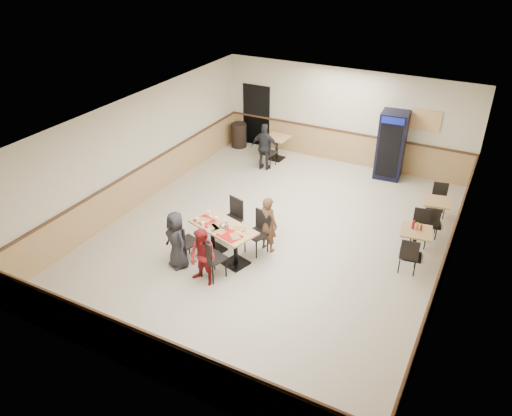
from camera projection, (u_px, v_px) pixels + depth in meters
The scene contains 20 objects.
ground at pixel (275, 235), 12.34m from camera, with size 10.00×10.00×0.00m, color beige.
room_shell at pixel (376, 188), 13.30m from camera, with size 10.00×10.00×10.00m.
main_table at pixel (224, 237), 11.28m from camera, with size 1.70×1.19×0.83m.
main_chairs at pixel (222, 237), 11.32m from camera, with size 1.83×2.13×1.05m.
diner_woman_left at pixel (177, 240), 10.93m from camera, with size 0.67×0.43×1.36m, color black.
diner_woman_right at pixel (203, 257), 10.41m from camera, with size 0.64×0.50×1.31m, color maroon.
diner_man_opposite at pixel (268, 224), 11.49m from camera, with size 0.51×0.33×1.39m, color brown.
lone_diner at pixel (265, 147), 15.32m from camera, with size 0.87×0.36×1.48m, color black.
tabletop_clutter at pixel (218, 226), 11.10m from camera, with size 1.36×0.84×0.12m.
side_table_near at pixel (415, 239), 11.31m from camera, with size 0.76×0.76×0.72m.
side_table_near_chair_south at pixel (409, 253), 10.88m from camera, with size 0.42×0.42×0.91m, color black, non-canonical shape.
side_table_near_chair_north at pixel (420, 228), 11.77m from camera, with size 0.42×0.42×0.91m, color black, non-canonical shape.
side_table_far at pixel (435, 209), 12.55m from camera, with size 0.77×0.77×0.70m.
side_table_far_chair_south at pixel (431, 220), 12.12m from camera, with size 0.41×0.41×0.89m, color black, non-canonical shape.
side_table_far_chair_north at pixel (439, 200), 12.99m from camera, with size 0.41×0.41×0.89m, color black, non-canonical shape.
condiment_caddy at pixel (416, 226), 11.20m from camera, with size 0.23×0.06×0.20m.
back_table at pixel (277, 144), 16.10m from camera, with size 0.77×0.77×0.76m.
back_table_chair_lone at pixel (268, 152), 15.65m from camera, with size 0.45×0.45×0.97m, color black, non-canonical shape.
pepsi_cooler at pixel (391, 145), 14.73m from camera, with size 0.82×0.83×2.03m.
trash_bin at pixel (239, 135), 17.06m from camera, with size 0.52×0.52×0.82m, color black.
Camera 1 is at (4.38, -9.42, 6.72)m, focal length 35.00 mm.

